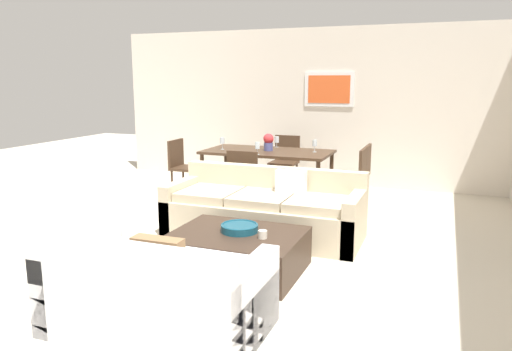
% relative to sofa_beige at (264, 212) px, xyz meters
% --- Properties ---
extents(ground_plane, '(18.00, 18.00, 0.00)m').
position_rel_sofa_beige_xyz_m(ground_plane, '(-0.07, -0.34, -0.29)').
color(ground_plane, beige).
extents(back_wall_unit, '(8.40, 0.09, 2.70)m').
position_rel_sofa_beige_xyz_m(back_wall_unit, '(0.23, 3.19, 1.06)').
color(back_wall_unit, silver).
rests_on(back_wall_unit, ground).
extents(sofa_beige, '(2.29, 0.90, 0.78)m').
position_rel_sofa_beige_xyz_m(sofa_beige, '(0.00, 0.00, 0.00)').
color(sofa_beige, beige).
rests_on(sofa_beige, ground).
extents(loveseat_white, '(1.56, 0.90, 0.78)m').
position_rel_sofa_beige_xyz_m(loveseat_white, '(0.04, -2.39, 0.00)').
color(loveseat_white, white).
rests_on(loveseat_white, ground).
extents(coffee_table, '(1.23, 0.96, 0.38)m').
position_rel_sofa_beige_xyz_m(coffee_table, '(0.13, -1.11, -0.10)').
color(coffee_table, '#38281E').
rests_on(coffee_table, ground).
extents(decorative_bowl, '(0.36, 0.36, 0.08)m').
position_rel_sofa_beige_xyz_m(decorative_bowl, '(0.13, -1.06, 0.13)').
color(decorative_bowl, navy).
rests_on(decorative_bowl, coffee_table).
extents(candle_jar, '(0.08, 0.08, 0.07)m').
position_rel_sofa_beige_xyz_m(candle_jar, '(0.41, -1.17, 0.13)').
color(candle_jar, silver).
rests_on(candle_jar, coffee_table).
extents(dining_table, '(1.94, 0.99, 0.75)m').
position_rel_sofa_beige_xyz_m(dining_table, '(-0.60, 1.78, 0.39)').
color(dining_table, '#422D1E').
rests_on(dining_table, ground).
extents(dining_chair_right_far, '(0.44, 0.44, 0.88)m').
position_rel_sofa_beige_xyz_m(dining_chair_right_far, '(0.77, 2.00, 0.21)').
color(dining_chair_right_far, '#422D1E').
rests_on(dining_chair_right_far, ground).
extents(dining_chair_left_near, '(0.44, 0.44, 0.88)m').
position_rel_sofa_beige_xyz_m(dining_chair_left_near, '(-1.98, 1.56, 0.21)').
color(dining_chair_left_near, '#422D1E').
rests_on(dining_chair_left_near, ground).
extents(dining_chair_head, '(0.44, 0.44, 0.88)m').
position_rel_sofa_beige_xyz_m(dining_chair_head, '(-0.60, 2.68, 0.21)').
color(dining_chair_head, '#422D1E').
rests_on(dining_chair_head, ground).
extents(dining_chair_right_near, '(0.44, 0.44, 0.88)m').
position_rel_sofa_beige_xyz_m(dining_chair_right_near, '(0.77, 1.56, 0.21)').
color(dining_chair_right_near, '#422D1E').
rests_on(dining_chair_right_near, ground).
extents(dining_chair_foot, '(0.44, 0.44, 0.88)m').
position_rel_sofa_beige_xyz_m(dining_chair_foot, '(-0.60, 0.88, 0.21)').
color(dining_chair_foot, '#422D1E').
rests_on(dining_chair_foot, ground).
extents(wine_glass_head, '(0.07, 0.07, 0.17)m').
position_rel_sofa_beige_xyz_m(wine_glass_head, '(-0.60, 2.22, 0.58)').
color(wine_glass_head, silver).
rests_on(wine_glass_head, dining_table).
extents(wine_glass_foot, '(0.07, 0.07, 0.18)m').
position_rel_sofa_beige_xyz_m(wine_glass_foot, '(-0.60, 1.34, 0.59)').
color(wine_glass_foot, silver).
rests_on(wine_glass_foot, dining_table).
extents(wine_glass_right_far, '(0.07, 0.07, 0.18)m').
position_rel_sofa_beige_xyz_m(wine_glass_right_far, '(0.10, 1.90, 0.59)').
color(wine_glass_right_far, silver).
rests_on(wine_glass_right_far, dining_table).
extents(wine_glass_left_near, '(0.07, 0.07, 0.19)m').
position_rel_sofa_beige_xyz_m(wine_glass_left_near, '(-1.31, 1.66, 0.59)').
color(wine_glass_left_near, silver).
rests_on(wine_glass_left_near, dining_table).
extents(centerpiece_vase, '(0.16, 0.16, 0.26)m').
position_rel_sofa_beige_xyz_m(centerpiece_vase, '(-0.59, 1.79, 0.60)').
color(centerpiece_vase, '#4C518C').
rests_on(centerpiece_vase, dining_table).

